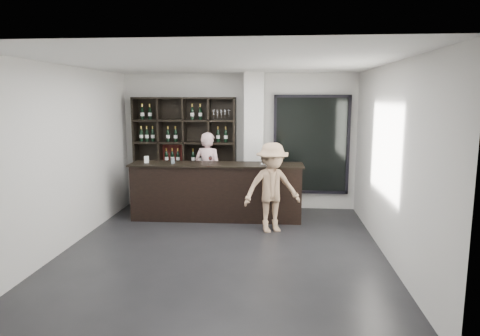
# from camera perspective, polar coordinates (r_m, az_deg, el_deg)

# --- Properties ---
(floor) EXTENTS (5.00, 5.50, 0.01)m
(floor) POSITION_cam_1_polar(r_m,az_deg,el_deg) (6.91, -2.28, -10.93)
(floor) COLOR black
(floor) RESTS_ON ground
(wine_shelf) EXTENTS (2.20, 0.35, 2.40)m
(wine_shelf) POSITION_cam_1_polar(r_m,az_deg,el_deg) (9.29, -7.35, 1.94)
(wine_shelf) COLOR black
(wine_shelf) RESTS_ON floor
(structural_column) EXTENTS (0.40, 0.40, 2.90)m
(structural_column) POSITION_cam_1_polar(r_m,az_deg,el_deg) (8.96, 1.91, 3.35)
(structural_column) COLOR silver
(structural_column) RESTS_ON floor
(glass_panel) EXTENTS (1.60, 0.08, 2.10)m
(glass_panel) POSITION_cam_1_polar(r_m,az_deg,el_deg) (9.20, 9.48, 3.07)
(glass_panel) COLOR black
(glass_panel) RESTS_ON floor
(tasting_counter) EXTENTS (3.38, 0.70, 1.11)m
(tasting_counter) POSITION_cam_1_polar(r_m,az_deg,el_deg) (8.46, -3.14, -3.13)
(tasting_counter) COLOR black
(tasting_counter) RESTS_ON floor
(taster_pink) EXTENTS (0.70, 0.57, 1.68)m
(taster_pink) POSITION_cam_1_polar(r_m,az_deg,el_deg) (9.08, -4.27, -0.48)
(taster_pink) COLOR #FFCBCC
(taster_pink) RESTS_ON floor
(taster_black) EXTENTS (0.76, 0.61, 1.51)m
(taster_black) POSITION_cam_1_polar(r_m,az_deg,el_deg) (8.44, 4.06, -1.84)
(taster_black) COLOR black
(taster_black) RESTS_ON floor
(customer) EXTENTS (1.18, 0.92, 1.61)m
(customer) POSITION_cam_1_polar(r_m,az_deg,el_deg) (7.64, 4.28, -2.63)
(customer) COLOR #9B7B5E
(customer) RESTS_ON floor
(wine_glass) EXTENTS (0.08, 0.08, 0.18)m
(wine_glass) POSITION_cam_1_polar(r_m,az_deg,el_deg) (8.30, -3.98, 1.14)
(wine_glass) COLOR white
(wine_glass) RESTS_ON tasting_counter
(spit_cup) EXTENTS (0.10, 0.10, 0.11)m
(spit_cup) POSITION_cam_1_polar(r_m,az_deg,el_deg) (8.48, -8.96, 0.97)
(spit_cup) COLOR #9DB3BF
(spit_cup) RESTS_ON tasting_counter
(napkin_stack) EXTENTS (0.12, 0.12, 0.02)m
(napkin_stack) POSITION_cam_1_polar(r_m,az_deg,el_deg) (8.28, 3.27, 0.57)
(napkin_stack) COLOR white
(napkin_stack) RESTS_ON tasting_counter
(card_stand) EXTENTS (0.10, 0.07, 0.13)m
(card_stand) POSITION_cam_1_polar(r_m,az_deg,el_deg) (8.64, -12.36, 1.11)
(card_stand) COLOR white
(card_stand) RESTS_ON tasting_counter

